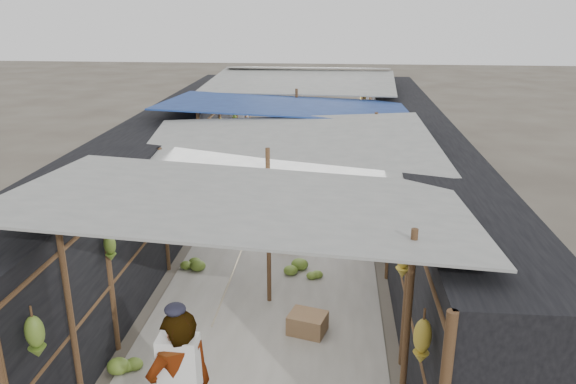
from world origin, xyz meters
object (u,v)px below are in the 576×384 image
(crate_near, at_px, (288,241))
(vendor_seated, at_px, (368,227))
(black_basin, at_px, (358,163))
(shopper_blue, at_px, (244,176))

(crate_near, xyz_separation_m, vendor_seated, (1.58, 0.08, 0.31))
(black_basin, relative_size, vendor_seated, 0.61)
(crate_near, height_order, shopper_blue, shopper_blue)
(vendor_seated, bearing_deg, crate_near, -111.53)
(crate_near, distance_m, shopper_blue, 2.66)
(shopper_blue, bearing_deg, crate_near, -82.44)
(vendor_seated, bearing_deg, black_basin, 155.48)
(black_basin, bearing_deg, shopper_blue, -126.85)
(crate_near, relative_size, shopper_blue, 0.34)
(crate_near, bearing_deg, shopper_blue, 139.94)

